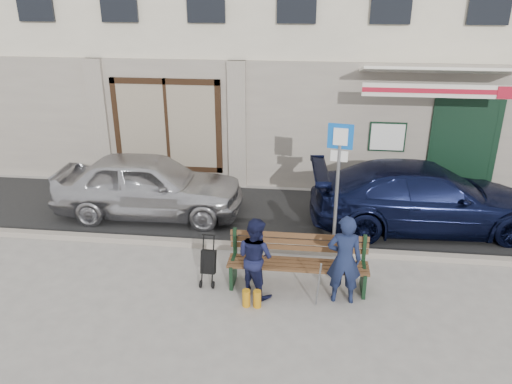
% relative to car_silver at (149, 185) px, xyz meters
% --- Properties ---
extents(ground, '(80.00, 80.00, 0.00)m').
position_rel_car_silver_xyz_m(ground, '(3.11, -2.89, -0.72)').
color(ground, '#9E9991').
rests_on(ground, ground).
extents(asphalt_lane, '(60.00, 3.20, 0.01)m').
position_rel_car_silver_xyz_m(asphalt_lane, '(3.11, 0.21, -0.71)').
color(asphalt_lane, '#282828').
rests_on(asphalt_lane, ground).
extents(curb, '(60.00, 0.18, 0.12)m').
position_rel_car_silver_xyz_m(curb, '(3.11, -1.39, -0.66)').
color(curb, '#9E9384').
rests_on(curb, ground).
extents(car_silver, '(4.25, 1.81, 1.43)m').
position_rel_car_silver_xyz_m(car_silver, '(0.00, 0.00, 0.00)').
color(car_silver, '#BCBBC0').
rests_on(car_silver, ground).
extents(car_navy, '(4.98, 2.33, 1.40)m').
position_rel_car_silver_xyz_m(car_navy, '(6.03, 0.05, -0.01)').
color(car_navy, black).
rests_on(car_navy, ground).
extents(parking_sign, '(0.47, 0.12, 2.55)m').
position_rel_car_silver_xyz_m(parking_sign, '(4.11, -1.14, 0.98)').
color(parking_sign, gray).
rests_on(parking_sign, ground).
extents(bench, '(2.40, 1.17, 0.98)m').
position_rel_car_silver_xyz_m(bench, '(3.40, -2.61, -0.26)').
color(bench, brown).
rests_on(bench, ground).
extents(man, '(0.57, 0.38, 1.55)m').
position_rel_car_silver_xyz_m(man, '(4.20, -2.94, 0.06)').
color(man, '#161F3D').
rests_on(man, ground).
extents(woman, '(0.86, 0.82, 1.39)m').
position_rel_car_silver_xyz_m(woman, '(2.75, -2.88, -0.02)').
color(woman, '#141737').
rests_on(woman, ground).
extents(stroller, '(0.27, 0.37, 0.89)m').
position_rel_car_silver_xyz_m(stroller, '(1.90, -2.66, -0.32)').
color(stroller, black).
rests_on(stroller, ground).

